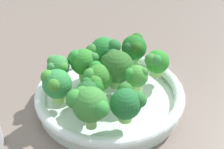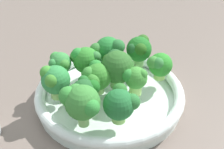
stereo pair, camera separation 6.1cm
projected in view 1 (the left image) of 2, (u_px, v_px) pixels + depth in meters
ground_plane at (103, 100)px, 67.32cm from camera, size 130.00×130.00×2.50cm
bowl at (112, 95)px, 63.70cm from camera, size 28.81×28.81×3.72cm
broccoli_floret_0 at (157, 62)px, 64.14cm from camera, size 4.70×5.32×5.50cm
broccoli_floret_1 at (83, 62)px, 62.84cm from camera, size 5.20×5.63×6.46cm
broccoli_floret_2 at (104, 50)px, 66.10cm from camera, size 5.78×6.53×6.76cm
broccoli_floret_3 at (56, 84)px, 57.04cm from camera, size 5.26×5.26×6.51cm
broccoli_floret_4 at (58, 68)px, 61.56cm from camera, size 4.77×4.52×6.06cm
broccoli_floret_5 at (116, 66)px, 60.98cm from camera, size 6.77×6.22×7.43cm
broccoli_floret_6 at (98, 77)px, 59.06cm from camera, size 5.61×5.44×6.00cm
broccoli_floret_7 at (134, 48)px, 67.18cm from camera, size 5.39×5.55×6.57cm
broccoli_floret_8 at (89, 104)px, 51.20cm from camera, size 6.56×6.32×7.54cm
broccoli_floret_9 at (127, 103)px, 53.37cm from camera, size 5.68×5.51×6.08cm
broccoli_floret_10 at (136, 77)px, 59.54cm from camera, size 4.16×4.66×5.64cm
broccoli_floret_11 at (89, 93)px, 55.85cm from camera, size 4.82×5.15×5.54cm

